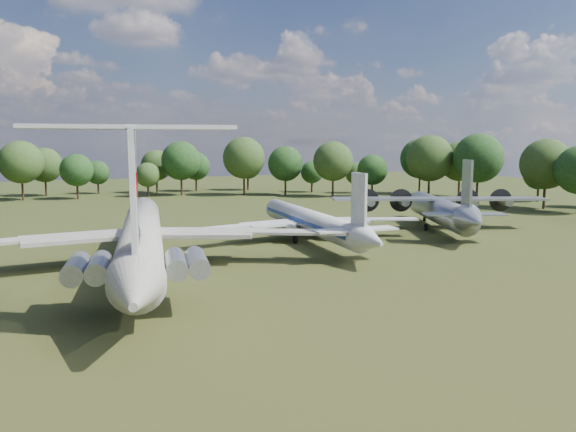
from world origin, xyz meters
name	(u,v)px	position (x,y,z in m)	size (l,w,h in m)	color
ground	(181,265)	(0.00, 0.00, 0.00)	(300.00, 300.00, 0.00)	#1F3913
il62_airliner	(142,244)	(-4.15, -0.78, 2.77)	(43.51, 56.56, 5.55)	silver
tu104_jet	(310,225)	(19.22, 7.62, 2.07)	(31.12, 41.50, 4.15)	silver
an12_transport	(440,214)	(41.34, 8.49, 2.35)	(32.01, 35.78, 4.71)	#9C9FA4
person_on_il62	(137,232)	(-6.97, -16.06, 6.39)	(0.62, 0.41, 1.69)	#865C44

